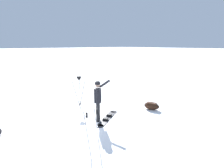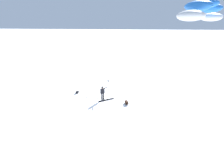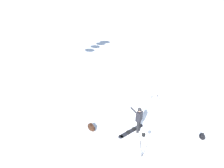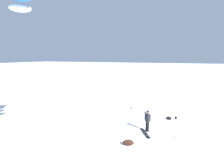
{
  "view_description": "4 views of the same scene",
  "coord_description": "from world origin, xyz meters",
  "px_view_note": "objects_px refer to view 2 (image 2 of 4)",
  "views": [
    {
      "loc": [
        -6.0,
        3.45,
        2.97
      ],
      "look_at": [
        -0.78,
        -1.02,
        1.49
      ],
      "focal_mm": 29.65,
      "sensor_mm": 36.0,
      "label": 1
    },
    {
      "loc": [
        -13.62,
        -3.15,
        7.93
      ],
      "look_at": [
        -1.36,
        -1.76,
        2.38
      ],
      "focal_mm": 22.35,
      "sensor_mm": 36.0,
      "label": 2
    },
    {
      "loc": [
        9.98,
        -3.88,
        8.81
      ],
      "look_at": [
        -1.52,
        -1.96,
        2.62
      ],
      "focal_mm": 38.11,
      "sensor_mm": 36.0,
      "label": 3
    },
    {
      "loc": [
        2.42,
        -13.63,
        5.48
      ],
      "look_at": [
        -2.26,
        -2.9,
        3.75
      ],
      "focal_mm": 29.72,
      "sensor_mm": 36.0,
      "label": 4
    }
  ],
  "objects_px": {
    "snowboard": "(106,100)",
    "ski_poles": "(85,100)",
    "gear_bag_large": "(77,92)",
    "gear_bag_small": "(127,102)",
    "snowboarder": "(103,92)",
    "camera_tripod": "(108,84)",
    "traction_kite": "(204,10)"
  },
  "relations": [
    {
      "from": "gear_bag_large",
      "to": "camera_tripod",
      "type": "relative_size",
      "value": 0.4
    },
    {
      "from": "gear_bag_large",
      "to": "gear_bag_small",
      "type": "distance_m",
      "value": 6.22
    },
    {
      "from": "traction_kite",
      "to": "ski_poles",
      "type": "xyz_separation_m",
      "value": [
        3.2,
        7.65,
        -7.61
      ]
    },
    {
      "from": "ski_poles",
      "to": "gear_bag_large",
      "type": "bearing_deg",
      "value": 32.98
    },
    {
      "from": "snowboarder",
      "to": "gear_bag_large",
      "type": "bearing_deg",
      "value": 70.74
    },
    {
      "from": "snowboard",
      "to": "gear_bag_large",
      "type": "height_order",
      "value": "gear_bag_large"
    },
    {
      "from": "gear_bag_large",
      "to": "gear_bag_small",
      "type": "xyz_separation_m",
      "value": [
        -1.74,
        -5.97,
        0.05
      ]
    },
    {
      "from": "snowboard",
      "to": "gear_bag_large",
      "type": "xyz_separation_m",
      "value": [
        1.24,
        3.73,
        0.11
      ]
    },
    {
      "from": "traction_kite",
      "to": "gear_bag_large",
      "type": "relative_size",
      "value": 6.44
    },
    {
      "from": "ski_poles",
      "to": "traction_kite",
      "type": "bearing_deg",
      "value": -112.69
    },
    {
      "from": "snowboarder",
      "to": "snowboard",
      "type": "bearing_deg",
      "value": -100.09
    },
    {
      "from": "snowboarder",
      "to": "camera_tripod",
      "type": "relative_size",
      "value": 1.09
    },
    {
      "from": "gear_bag_small",
      "to": "ski_poles",
      "type": "distance_m",
      "value": 4.3
    },
    {
      "from": "ski_poles",
      "to": "snowboarder",
      "type": "bearing_deg",
      "value": -40.38
    },
    {
      "from": "gear_bag_small",
      "to": "snowboard",
      "type": "bearing_deg",
      "value": 77.21
    },
    {
      "from": "gear_bag_large",
      "to": "snowboard",
      "type": "bearing_deg",
      "value": -108.31
    },
    {
      "from": "camera_tripod",
      "to": "ski_poles",
      "type": "height_order",
      "value": "camera_tripod"
    },
    {
      "from": "gear_bag_large",
      "to": "gear_bag_small",
      "type": "height_order",
      "value": "gear_bag_small"
    },
    {
      "from": "gear_bag_large",
      "to": "ski_poles",
      "type": "bearing_deg",
      "value": -147.02
    },
    {
      "from": "snowboard",
      "to": "traction_kite",
      "type": "relative_size",
      "value": 0.43
    },
    {
      "from": "snowboarder",
      "to": "gear_bag_large",
      "type": "xyz_separation_m",
      "value": [
        1.16,
        3.33,
        -0.85
      ]
    },
    {
      "from": "snowboard",
      "to": "ski_poles",
      "type": "relative_size",
      "value": 1.34
    },
    {
      "from": "snowboard",
      "to": "gear_bag_small",
      "type": "distance_m",
      "value": 2.3
    },
    {
      "from": "snowboard",
      "to": "camera_tripod",
      "type": "distance_m",
      "value": 2.3
    },
    {
      "from": "snowboarder",
      "to": "traction_kite",
      "type": "bearing_deg",
      "value": -128.47
    },
    {
      "from": "camera_tripod",
      "to": "ski_poles",
      "type": "xyz_separation_m",
      "value": [
        -3.7,
        1.8,
        -0.24
      ]
    },
    {
      "from": "snowboarder",
      "to": "traction_kite",
      "type": "distance_m",
      "value": 10.87
    },
    {
      "from": "snowboarder",
      "to": "snowboard",
      "type": "xyz_separation_m",
      "value": [
        -0.07,
        -0.4,
        -0.95
      ]
    },
    {
      "from": "camera_tripod",
      "to": "ski_poles",
      "type": "distance_m",
      "value": 4.12
    },
    {
      "from": "gear_bag_small",
      "to": "gear_bag_large",
      "type": "bearing_deg",
      "value": 73.72
    },
    {
      "from": "snowboard",
      "to": "gear_bag_small",
      "type": "relative_size",
      "value": 2.12
    },
    {
      "from": "snowboarder",
      "to": "snowboard",
      "type": "height_order",
      "value": "snowboarder"
    }
  ]
}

